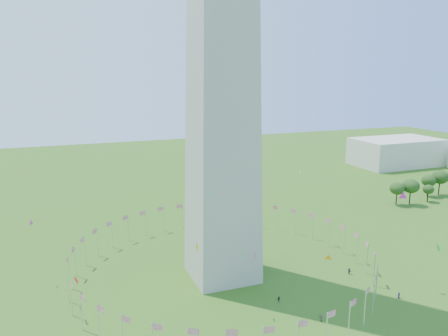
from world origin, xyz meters
The scene contains 4 objects.
flag_ring centered at (0.00, 50.00, 4.50)m, with size 80.24×80.24×9.00m.
gov_building_east_a centered at (150.00, 150.00, 8.00)m, with size 50.00×30.00×16.00m, color beige.
kites_aloft centered at (6.87, 25.17, 20.95)m, with size 112.87×85.19×34.75m.
tree_line_east centered at (114.40, 85.42, 5.12)m, with size 53.25×16.00×11.48m.
Camera 1 is at (-39.51, -53.89, 54.65)m, focal length 35.00 mm.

